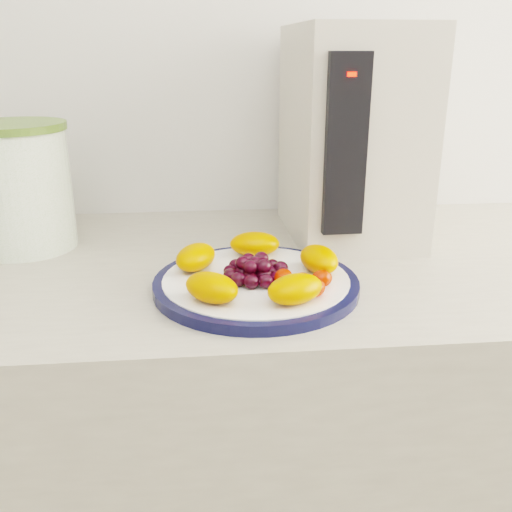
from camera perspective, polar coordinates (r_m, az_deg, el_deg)
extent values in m
cube|color=silver|center=(1.17, -4.55, 23.93)|extent=(3.50, 0.02, 2.60)
cube|color=#AFA896|center=(1.15, -2.93, -21.85)|extent=(3.50, 0.60, 0.90)
cube|color=#80604D|center=(1.17, -2.90, -22.94)|extent=(3.48, 0.58, 0.84)
cylinder|color=#0D1135|center=(0.80, 0.00, -2.84)|extent=(0.29, 0.29, 0.01)
cylinder|color=white|center=(0.80, 0.00, -2.78)|extent=(0.26, 0.26, 0.02)
cylinder|color=#367310|center=(1.03, -22.50, 6.06)|extent=(0.20, 0.20, 0.20)
cylinder|color=#516E2D|center=(1.01, -23.31, 11.82)|extent=(0.21, 0.21, 0.01)
cube|color=beige|center=(1.02, 9.48, 11.85)|extent=(0.21, 0.29, 0.36)
cube|color=black|center=(0.87, 8.95, 10.76)|extent=(0.06, 0.02, 0.27)
cube|color=#FF0C05|center=(0.84, 9.55, 17.49)|extent=(0.01, 0.01, 0.01)
ellipsoid|color=#D96600|center=(0.82, 6.31, -0.30)|extent=(0.06, 0.08, 0.04)
ellipsoid|color=#D96600|center=(0.88, -0.13, 1.22)|extent=(0.08, 0.06, 0.04)
ellipsoid|color=#D96600|center=(0.83, -6.05, -0.10)|extent=(0.08, 0.09, 0.04)
ellipsoid|color=#D96600|center=(0.73, -4.45, -3.15)|extent=(0.09, 0.09, 0.04)
ellipsoid|color=#D96600|center=(0.72, 3.92, -3.31)|extent=(0.09, 0.08, 0.04)
ellipsoid|color=black|center=(0.80, 0.00, -1.60)|extent=(0.02, 0.02, 0.02)
ellipsoid|color=black|center=(0.80, 1.37, -1.59)|extent=(0.02, 0.02, 0.02)
ellipsoid|color=black|center=(0.81, 0.56, -1.15)|extent=(0.02, 0.02, 0.02)
ellipsoid|color=black|center=(0.81, -0.79, -1.23)|extent=(0.02, 0.02, 0.02)
ellipsoid|color=black|center=(0.80, -1.38, -1.65)|extent=(0.02, 0.02, 0.02)
ellipsoid|color=black|center=(0.78, -0.58, -2.09)|extent=(0.02, 0.02, 0.02)
ellipsoid|color=black|center=(0.78, 0.82, -1.97)|extent=(0.02, 0.02, 0.02)
ellipsoid|color=black|center=(0.81, 2.48, -1.21)|extent=(0.02, 0.02, 0.02)
ellipsoid|color=black|center=(0.83, 1.65, -0.90)|extent=(0.02, 0.02, 0.02)
ellipsoid|color=black|center=(0.83, 0.42, -0.71)|extent=(0.02, 0.02, 0.02)
ellipsoid|color=black|center=(0.83, -0.91, -0.69)|extent=(0.02, 0.02, 0.02)
ellipsoid|color=black|center=(0.82, -2.02, -0.96)|extent=(0.02, 0.02, 0.02)
ellipsoid|color=black|center=(0.80, -2.63, -1.49)|extent=(0.02, 0.02, 0.02)
ellipsoid|color=black|center=(0.79, -2.56, -1.94)|extent=(0.02, 0.02, 0.02)
ellipsoid|color=black|center=(0.77, -1.77, -2.36)|extent=(0.02, 0.02, 0.02)
ellipsoid|color=black|center=(0.76, -0.46, -2.59)|extent=(0.02, 0.02, 0.02)
ellipsoid|color=black|center=(0.77, 0.99, -2.54)|extent=(0.02, 0.02, 0.02)
ellipsoid|color=black|center=(0.78, 2.14, -2.21)|extent=(0.02, 0.02, 0.02)
ellipsoid|color=black|center=(0.79, 2.67, -1.75)|extent=(0.02, 0.02, 0.02)
ellipsoid|color=black|center=(0.79, 0.00, -0.68)|extent=(0.02, 0.02, 0.02)
ellipsoid|color=black|center=(0.81, 0.53, -0.25)|extent=(0.02, 0.02, 0.02)
ellipsoid|color=black|center=(0.81, -0.75, -0.31)|extent=(0.02, 0.02, 0.02)
ellipsoid|color=black|center=(0.79, -1.31, -0.71)|extent=(0.02, 0.02, 0.02)
ellipsoid|color=black|center=(0.78, -0.56, -1.11)|extent=(0.02, 0.02, 0.02)
ellipsoid|color=black|center=(0.78, 0.78, -1.05)|extent=(0.02, 0.02, 0.02)
ellipsoid|color=red|center=(0.76, 4.56, -2.53)|extent=(0.03, 0.02, 0.02)
ellipsoid|color=red|center=(0.77, 6.59, -2.25)|extent=(0.04, 0.03, 0.02)
ellipsoid|color=red|center=(0.74, 5.90, -3.21)|extent=(0.04, 0.04, 0.02)
ellipsoid|color=red|center=(0.77, 2.74, -2.15)|extent=(0.04, 0.04, 0.02)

